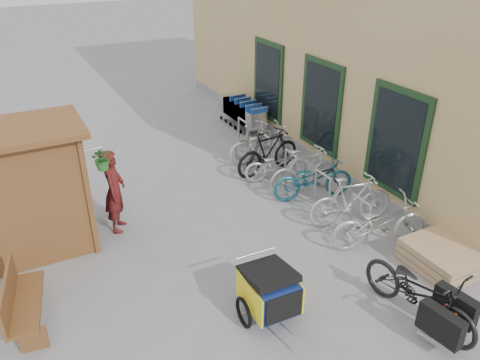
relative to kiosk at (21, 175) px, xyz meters
name	(u,v)px	position (x,y,z in m)	size (l,w,h in m)	color
ground	(254,272)	(3.28, -2.47, -1.55)	(80.00, 80.00, 0.00)	gray
building	(384,8)	(9.77, 2.03, 1.94)	(6.07, 13.00, 7.00)	tan
kiosk	(21,175)	(0.00, 0.00, 0.00)	(2.49, 1.65, 2.40)	brown
bike_rack	(291,166)	(5.58, -0.07, -1.04)	(0.05, 5.35, 0.86)	#A5A8AD
pallet_stack	(442,257)	(6.28, -3.87, -1.34)	(1.00, 1.20, 0.40)	tan
bench	(20,301)	(-0.40, -1.99, -1.09)	(0.66, 1.47, 0.90)	brown
shopping_carts	(242,110)	(6.28, 3.74, -0.97)	(0.55, 2.20, 0.99)	silver
child_trailer	(269,290)	(2.96, -3.50, -1.04)	(0.93, 1.56, 0.92)	navy
cargo_bike	(421,293)	(4.92, -4.61, -1.04)	(0.93, 2.03, 1.03)	black
person_kiosk	(114,191)	(1.54, -0.01, -0.70)	(0.62, 0.41, 1.70)	maroon
bike_0	(380,223)	(5.74, -2.84, -1.05)	(0.66, 1.90, 1.00)	#B2B2AD
bike_1	(351,200)	(5.75, -1.99, -1.02)	(0.50, 1.78, 1.07)	silver
bike_2	(313,179)	(5.70, -0.77, -1.07)	(0.64, 1.83, 0.96)	#1A596B
bike_3	(305,170)	(5.71, -0.43, -1.02)	(0.50, 1.78, 1.07)	#B2B2AD
bike_4	(276,165)	(5.43, 0.34, -1.15)	(0.53, 1.53, 0.80)	silver
bike_5	(268,152)	(5.46, 0.79, -1.00)	(0.52, 1.84, 1.11)	black
bike_6	(262,144)	(5.68, 1.45, -1.07)	(0.64, 1.84, 0.97)	silver
bike_7	(254,139)	(5.68, 1.90, -1.11)	(0.42, 1.49, 0.89)	#B2B2AD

